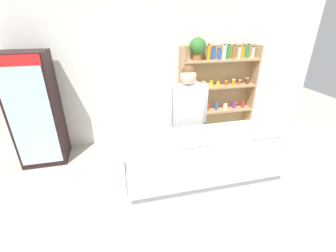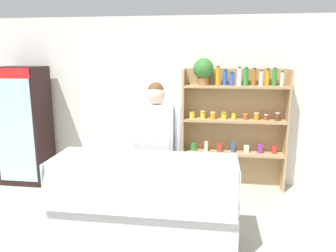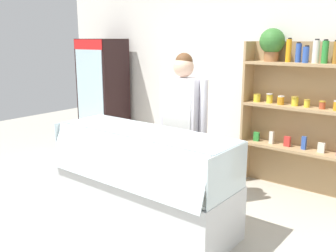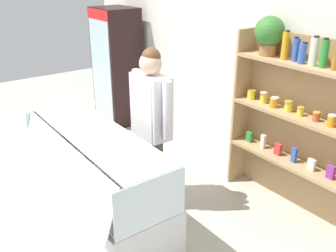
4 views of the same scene
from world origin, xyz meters
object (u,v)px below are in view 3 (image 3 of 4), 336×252
(drinks_fridge, at_px, (103,96))
(shop_clerk, at_px, (183,115))
(shelving_unit, at_px, (302,100))
(deli_display_case, at_px, (142,195))

(drinks_fridge, xyz_separation_m, shop_clerk, (2.37, -0.91, 0.10))
(shelving_unit, relative_size, shop_clerk, 1.16)
(shelving_unit, bearing_deg, deli_display_case, -117.90)
(shelving_unit, xyz_separation_m, shop_clerk, (-0.96, -1.17, -0.13))
(drinks_fridge, distance_m, deli_display_case, 2.91)
(deli_display_case, bearing_deg, drinks_fridge, 145.85)
(shelving_unit, distance_m, shop_clerk, 1.52)
(shelving_unit, bearing_deg, shop_clerk, -129.32)
(deli_display_case, bearing_deg, shelving_unit, 62.10)
(shelving_unit, height_order, deli_display_case, shelving_unit)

